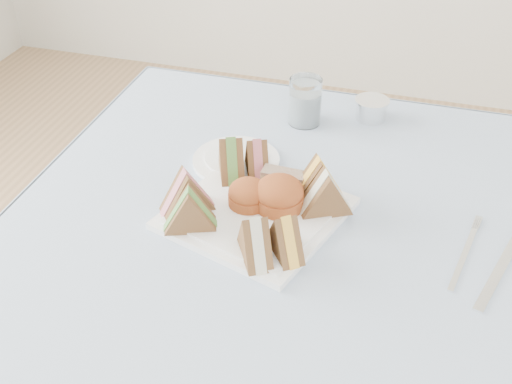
# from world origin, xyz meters

# --- Properties ---
(table) EXTENTS (0.90, 0.90, 0.74)m
(table) POSITION_xyz_m (0.00, 0.00, 0.37)
(table) COLOR brown
(table) RESTS_ON floor
(tablecloth) EXTENTS (1.02, 1.02, 0.01)m
(tablecloth) POSITION_xyz_m (0.00, 0.00, 0.74)
(tablecloth) COLOR #9BBBD5
(tablecloth) RESTS_ON table
(serving_plate) EXTENTS (0.33, 0.33, 0.01)m
(serving_plate) POSITION_xyz_m (-0.09, 0.03, 0.75)
(serving_plate) COLOR white
(serving_plate) RESTS_ON tablecloth
(sandwich_fl_a) EXTENTS (0.10, 0.09, 0.08)m
(sandwich_fl_a) POSITION_xyz_m (-0.20, -0.00, 0.80)
(sandwich_fl_a) COLOR brown
(sandwich_fl_a) RESTS_ON serving_plate
(sandwich_fl_b) EXTENTS (0.09, 0.07, 0.08)m
(sandwich_fl_b) POSITION_xyz_m (-0.18, -0.05, 0.80)
(sandwich_fl_b) COLOR brown
(sandwich_fl_b) RESTS_ON serving_plate
(sandwich_fr_a) EXTENTS (0.08, 0.09, 0.07)m
(sandwich_fr_a) POSITION_xyz_m (-0.02, -0.06, 0.79)
(sandwich_fr_a) COLOR brown
(sandwich_fr_a) RESTS_ON serving_plate
(sandwich_fr_b) EXTENTS (0.08, 0.09, 0.08)m
(sandwich_fr_b) POSITION_xyz_m (-0.06, -0.08, 0.80)
(sandwich_fr_b) COLOR brown
(sandwich_fr_b) RESTS_ON serving_plate
(sandwich_bl_a) EXTENTS (0.07, 0.10, 0.08)m
(sandwich_bl_a) POSITION_xyz_m (-0.17, 0.11, 0.80)
(sandwich_bl_a) COLOR brown
(sandwich_bl_a) RESTS_ON serving_plate
(sandwich_bl_b) EXTENTS (0.07, 0.09, 0.07)m
(sandwich_bl_b) POSITION_xyz_m (-0.12, 0.14, 0.79)
(sandwich_bl_b) COLOR brown
(sandwich_bl_b) RESTS_ON serving_plate
(sandwich_br_a) EXTENTS (0.10, 0.08, 0.08)m
(sandwich_br_a) POSITION_xyz_m (0.02, 0.06, 0.80)
(sandwich_br_a) COLOR brown
(sandwich_br_a) RESTS_ON serving_plate
(sandwich_br_b) EXTENTS (0.09, 0.07, 0.08)m
(sandwich_br_b) POSITION_xyz_m (-0.01, 0.10, 0.80)
(sandwich_br_b) COLOR brown
(sandwich_br_b) RESTS_ON serving_plate
(scone_left) EXTENTS (0.09, 0.09, 0.05)m
(scone_left) POSITION_xyz_m (-0.11, 0.04, 0.78)
(scone_left) COLOR #AA4B1D
(scone_left) RESTS_ON serving_plate
(scone_right) EXTENTS (0.09, 0.09, 0.06)m
(scone_right) POSITION_xyz_m (-0.06, 0.04, 0.79)
(scone_right) COLOR #AA4B1D
(scone_right) RESTS_ON serving_plate
(pastry_slice) EXTENTS (0.08, 0.03, 0.04)m
(pastry_slice) POSITION_xyz_m (-0.07, 0.10, 0.78)
(pastry_slice) COLOR tan
(pastry_slice) RESTS_ON serving_plate
(side_plate) EXTENTS (0.17, 0.17, 0.01)m
(side_plate) POSITION_xyz_m (-0.18, 0.17, 0.75)
(side_plate) COLOR white
(side_plate) RESTS_ON tablecloth
(water_glass) EXTENTS (0.08, 0.08, 0.10)m
(water_glass) POSITION_xyz_m (-0.09, 0.36, 0.79)
(water_glass) COLOR white
(water_glass) RESTS_ON tablecloth
(tea_strainer) EXTENTS (0.08, 0.08, 0.04)m
(tea_strainer) POSITION_xyz_m (0.04, 0.41, 0.77)
(tea_strainer) COLOR silver
(tea_strainer) RESTS_ON tablecloth
(knife) EXTENTS (0.07, 0.19, 0.00)m
(knife) POSITION_xyz_m (0.30, -0.00, 0.75)
(knife) COLOR silver
(knife) RESTS_ON tablecloth
(fork) EXTENTS (0.04, 0.16, 0.00)m
(fork) POSITION_xyz_m (0.24, 0.01, 0.75)
(fork) COLOR silver
(fork) RESTS_ON tablecloth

